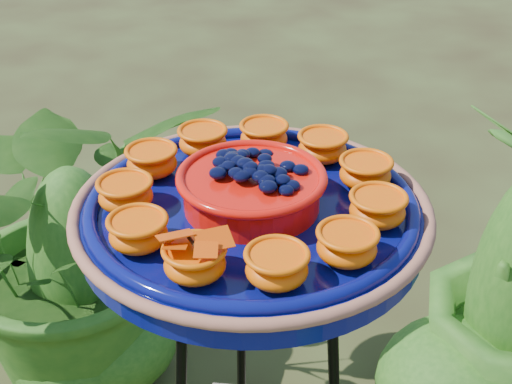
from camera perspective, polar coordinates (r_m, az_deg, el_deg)
feeder_dish at (r=1.03m, az=-0.35°, el=-1.20°), size 0.63×0.63×0.12m
shrub_back_left at (r=2.02m, az=-14.23°, el=-3.26°), size 1.11×1.06×0.96m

